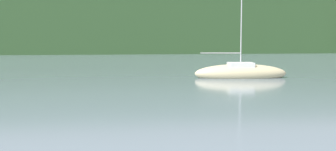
% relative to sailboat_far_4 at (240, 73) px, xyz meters
% --- Properties ---
extents(wooded_hillside, '(352.00, 72.10, 43.39)m').
position_rel_sailboat_far_4_xyz_m(wooded_hillside, '(-5.41, 104.19, 6.94)').
color(wooded_hillside, '#2D4C28').
rests_on(wooded_hillside, ground_plane).
extents(sailboat_far_4, '(8.65, 3.25, 12.97)m').
position_rel_sailboat_far_4_xyz_m(sailboat_far_4, '(0.00, 0.00, 0.00)').
color(sailboat_far_4, '#CCBC8E').
rests_on(sailboat_far_4, ground_plane).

